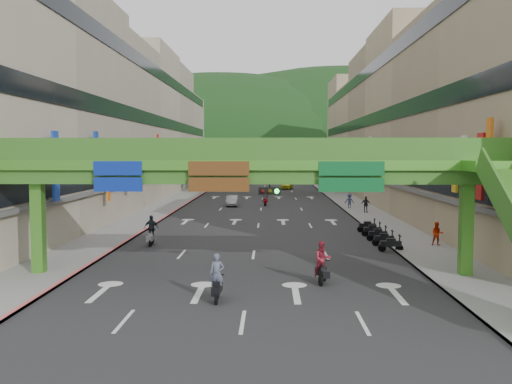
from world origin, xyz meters
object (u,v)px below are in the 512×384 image
Objects in this scene: scooter_rider_near at (217,279)px; scooter_rider_mid at (322,262)px; car_silver at (232,201)px; overpass_near at (268,176)px; pedestrian_red at (437,236)px; car_yellow at (287,185)px.

scooter_rider_near is 0.99× the size of scooter_rider_mid.
overpass_near is at bearing -84.51° from car_silver.
pedestrian_red is at bearing 46.22° from scooter_rider_near.
overpass_near is 6.52× the size of car_yellow.
car_silver is at bearing 92.97° from scooter_rider_near.
overpass_near is at bearing 63.55° from scooter_rider_near.
pedestrian_red reaches higher than car_silver.
scooter_rider_near is 0.55× the size of car_silver.
scooter_rider_mid reaches higher than pedestrian_red.
overpass_near is 6.47m from scooter_rider_near.
car_yellow is 2.73× the size of pedestrian_red.
scooter_rider_mid is (2.64, -0.99, -4.13)m from overpass_near.
overpass_near is 7.40× the size of car_silver.
pedestrian_red reaches higher than car_yellow.
scooter_rider_mid is at bearing -80.89° from car_silver.
car_yellow is at bearing 85.99° from scooter_rider_near.
car_silver is (-2.20, 42.55, -0.35)m from scooter_rider_near.
scooter_rider_mid reaches higher than scooter_rider_near.
car_yellow is (7.31, 30.23, 0.11)m from car_silver.
overpass_near is 68.61m from car_yellow.
scooter_rider_mid is (4.82, 3.39, 0.11)m from scooter_rider_near.
scooter_rider_mid is 0.55× the size of car_silver.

